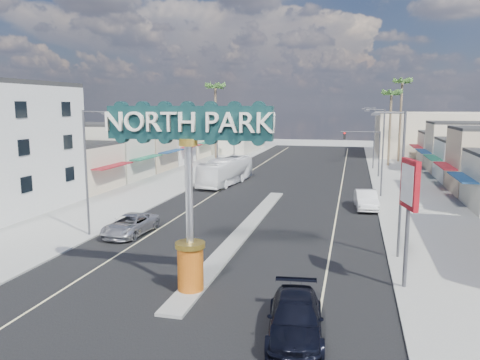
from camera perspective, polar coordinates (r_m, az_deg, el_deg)
The scene contains 25 objects.
ground at distance 50.65m, azimuth 4.70°, elevation -1.55°, with size 160.00×160.00×0.00m, color gray.
road at distance 50.65m, azimuth 4.70°, elevation -1.55°, with size 20.00×120.00×0.01m, color black.
median_island at distance 35.30m, azimuth 0.59°, elevation -6.10°, with size 1.30×30.00×0.16m, color gray.
sidewalk_left at distance 54.55m, azimuth -9.98°, elevation -0.83°, with size 8.00×120.00×0.12m, color gray.
sidewalk_right at distance 50.44m, azimuth 20.62°, elevation -2.09°, with size 8.00×120.00×0.12m, color gray.
storefront_row_left at distance 70.08m, azimuth -13.30°, elevation 3.67°, with size 12.00×42.00×6.00m, color beige.
backdrop_far_left at distance 98.90m, azimuth -3.83°, elevation 5.99°, with size 20.00×20.00×8.00m, color #B7B29E.
backdrop_far_right at distance 95.40m, azimuth 22.38°, elevation 5.21°, with size 20.00×20.00×8.00m, color beige.
gateway_sign at distance 22.77m, azimuth -6.27°, elevation 0.43°, with size 8.20×1.50×9.15m.
traffic_signal_left at distance 65.59m, azimuth -1.28°, elevation 4.67°, with size 5.09×0.45×6.00m.
traffic_signal_right at distance 63.39m, azimuth 15.02°, elevation 4.21°, with size 5.09×0.45×6.00m.
streetlight_l_near at distance 34.62m, azimuth -18.05°, elevation 1.57°, with size 2.03×0.22×9.00m.
streetlight_l_mid at distance 52.59m, azimuth -6.56°, elevation 4.38°, with size 2.03×0.22×9.00m.
streetlight_l_far at distance 73.58m, azimuth -0.61°, elevation 5.77°, with size 2.03×0.22×9.00m.
streetlight_r_near at distance 29.61m, azimuth 18.81°, elevation 0.32°, with size 2.03×0.22×9.00m.
streetlight_r_mid at distance 49.44m, azimuth 16.83°, elevation 3.76°, with size 2.03×0.22×9.00m.
streetlight_r_far at distance 71.36m, azimuth 15.93°, elevation 5.32°, with size 2.03×0.22×9.00m.
palm_left_far at distance 72.24m, azimuth -3.03°, elevation 10.80°, with size 2.60×2.60×13.10m.
palm_right_mid at distance 75.37m, azimuth 17.98°, elevation 9.63°, with size 2.60×2.60×12.10m.
palm_right_far at distance 81.56m, azimuth 19.16°, elevation 10.75°, with size 2.60×2.60×14.10m.
suv_left at distance 35.06m, azimuth -13.24°, elevation -5.34°, with size 2.46×5.33×1.48m, color #ADACB1.
suv_right at distance 19.89m, azimuth 6.74°, elevation -16.42°, with size 2.22×5.47×1.59m, color black.
car_parked_right at distance 44.00m, azimuth 15.12°, elevation -2.33°, with size 1.81×5.19×1.71m, color silver.
city_bus at distance 55.62m, azimuth -1.73°, elevation 1.08°, with size 2.65×11.34×3.16m, color white.
bank_pylon_sign at distance 24.74m, azimuth 19.94°, elevation -1.32°, with size 0.73×2.06×6.58m.
Camera 1 is at (7.71, -19.18, 9.34)m, focal length 35.00 mm.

